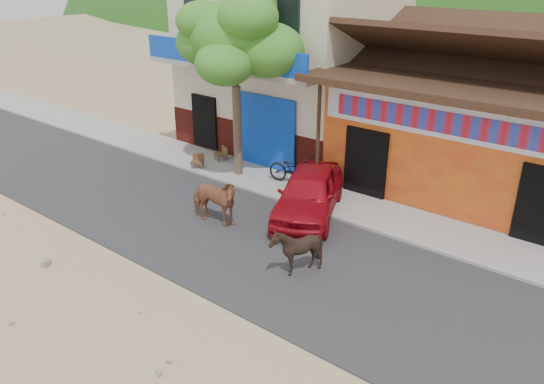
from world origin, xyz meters
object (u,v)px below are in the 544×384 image
(red_car, at_px, (309,193))
(scooter, at_px, (295,170))
(tree, at_px, (236,86))
(cow_dark, at_px, (296,250))
(cow_tan, at_px, (213,201))
(cafe_chair_left, at_px, (220,148))
(cafe_chair_right, at_px, (197,156))

(red_car, bearing_deg, scooter, 113.67)
(tree, height_order, cow_dark, tree)
(cow_tan, xyz_separation_m, red_car, (1.75, 2.09, -0.02))
(red_car, bearing_deg, cafe_chair_left, 138.87)
(scooter, bearing_deg, tree, 94.24)
(cow_tan, relative_size, cafe_chair_right, 1.88)
(red_car, bearing_deg, cow_dark, -83.88)
(cow_dark, bearing_deg, red_car, -171.05)
(cow_tan, distance_m, cow_dark, 3.37)
(scooter, bearing_deg, cafe_chair_left, 79.63)
(tree, height_order, cafe_chair_left, tree)
(tree, bearing_deg, cafe_chair_right, -162.39)
(cow_tan, distance_m, cafe_chair_left, 4.92)
(cow_dark, height_order, cafe_chair_right, cow_dark)
(tree, distance_m, cow_tan, 4.32)
(cafe_chair_left, bearing_deg, cow_tan, -26.82)
(scooter, bearing_deg, cow_tan, 168.96)
(cafe_chair_right, bearing_deg, cafe_chair_left, 53.68)
(cafe_chair_left, height_order, cafe_chair_right, cafe_chair_left)
(tree, relative_size, cafe_chair_right, 6.79)
(cafe_chair_right, bearing_deg, scooter, -16.69)
(cafe_chair_left, relative_size, cafe_chair_right, 1.02)
(cow_tan, bearing_deg, cow_dark, -109.32)
(cow_tan, bearing_deg, red_car, -48.13)
(cafe_chair_left, xyz_separation_m, cafe_chair_right, (-0.10, -1.07, -0.01))
(tree, relative_size, scooter, 3.20)
(cow_dark, xyz_separation_m, cafe_chair_left, (-6.55, 4.34, -0.07))
(tree, height_order, cafe_chair_right, tree)
(cafe_chair_right, bearing_deg, cow_tan, -69.08)
(red_car, distance_m, cafe_chair_right, 5.13)
(tree, height_order, cow_tan, tree)
(tree, relative_size, cow_dark, 4.98)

